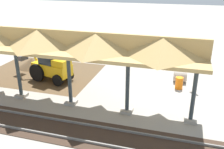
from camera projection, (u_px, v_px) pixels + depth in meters
name	position (u px, v px, depth m)	size (l,w,h in m)	color
ground_plane	(164.00, 91.00, 18.36)	(120.00, 120.00, 0.00)	gray
dirt_work_zone	(42.00, 73.00, 21.65)	(9.37, 7.00, 0.01)	brown
platform_canopy	(67.00, 42.00, 14.91)	(16.30, 3.20, 4.90)	#9E998E
rail_tracks	(151.00, 145.00, 12.44)	(60.00, 2.58, 0.15)	slate
stop_sign	(196.00, 66.00, 18.10)	(0.63, 0.48, 2.42)	gray
backhoe	(50.00, 65.00, 19.81)	(5.29, 2.33, 2.82)	#EAB214
dirt_mound	(33.00, 67.00, 23.10)	(5.13, 5.13, 1.65)	brown
concrete_pipe	(180.00, 76.00, 19.71)	(1.03, 0.98, 0.95)	#9E9384
traffic_barrel	(179.00, 83.00, 18.52)	(0.56, 0.56, 0.90)	orange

